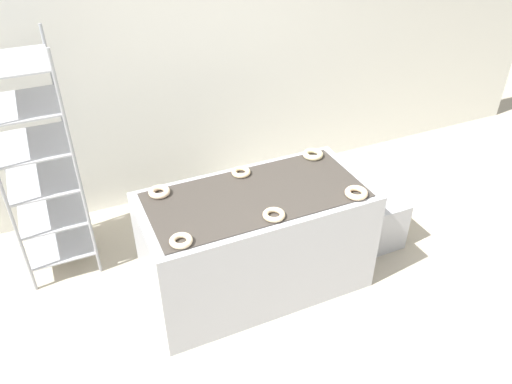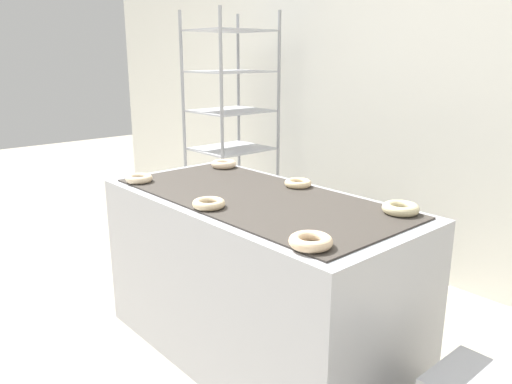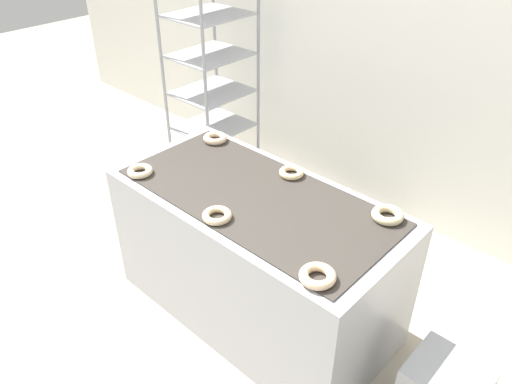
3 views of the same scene
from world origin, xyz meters
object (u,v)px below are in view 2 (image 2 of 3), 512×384
object	(u,v)px
donut_near_left	(139,178)
donut_near_right	(311,241)
donut_far_right	(401,208)
donut_far_center	(298,183)
donut_far_left	(224,164)
baking_rack_cart	(231,130)
fryer_machine	(256,276)
donut_near_center	(209,204)

from	to	relation	value
donut_near_left	donut_near_right	bearing A→B (deg)	-0.33
donut_far_right	donut_far_center	bearing A→B (deg)	-179.50
donut_far_center	donut_far_right	bearing A→B (deg)	0.50
donut_near_right	donut_far_left	size ratio (longest dim) A/B	1.06
donut_near_left	donut_far_right	size ratio (longest dim) A/B	0.90
baking_rack_cart	donut_far_right	bearing A→B (deg)	-17.93
donut_far_right	fryer_machine	bearing A→B (deg)	-154.76
fryer_machine	donut_far_center	world-z (taller)	donut_far_center
donut_near_center	donut_near_left	bearing A→B (deg)	-179.66
donut_near_center	donut_far_left	size ratio (longest dim) A/B	0.99
fryer_machine	donut_near_right	distance (m)	0.81
donut_near_center	donut_far_right	distance (m)	0.82
donut_near_left	donut_near_center	xyz separation A→B (m)	(0.62, 0.00, -0.00)
donut_near_right	donut_near_left	bearing A→B (deg)	179.67
donut_near_left	fryer_machine	bearing A→B (deg)	24.52
donut_far_left	donut_far_right	world-z (taller)	same
donut_near_right	donut_far_center	distance (m)	0.83
donut_near_left	donut_far_center	size ratio (longest dim) A/B	1.03
baking_rack_cart	donut_far_left	xyz separation A→B (m)	(0.71, -0.63, -0.06)
donut_near_left	donut_near_right	size ratio (longest dim) A/B	0.90
baking_rack_cart	donut_far_right	world-z (taller)	baking_rack_cart
baking_rack_cart	donut_far_right	size ratio (longest dim) A/B	11.53
donut_near_left	donut_far_right	xyz separation A→B (m)	(1.22, 0.57, 0.00)
donut_near_right	donut_far_right	distance (m)	0.57
donut_far_center	donut_near_center	bearing A→B (deg)	-90.55
donut_near_left	donut_near_center	size ratio (longest dim) A/B	0.97
donut_near_right	baking_rack_cart	bearing A→B (deg)	148.24
fryer_machine	donut_near_left	world-z (taller)	donut_near_left
donut_far_center	donut_far_right	size ratio (longest dim) A/B	0.88
baking_rack_cart	donut_near_right	size ratio (longest dim) A/B	11.52
baking_rack_cart	donut_far_left	bearing A→B (deg)	-41.52
fryer_machine	donut_near_center	world-z (taller)	donut_near_center
fryer_machine	donut_near_left	bearing A→B (deg)	-155.48
fryer_machine	donut_near_right	world-z (taller)	donut_near_right
donut_near_left	donut_near_center	distance (m)	0.62
donut_far_center	donut_far_right	world-z (taller)	donut_far_right
donut_near_left	donut_near_right	xyz separation A→B (m)	(1.23, -0.01, 0.00)
donut_far_left	fryer_machine	bearing A→B (deg)	-24.44
fryer_machine	donut_far_center	xyz separation A→B (m)	(0.01, 0.28, 0.43)
donut_near_center	donut_far_center	bearing A→B (deg)	89.45
fryer_machine	baking_rack_cart	xyz separation A→B (m)	(-1.31, 0.90, 0.50)
baking_rack_cart	donut_near_left	bearing A→B (deg)	-59.53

